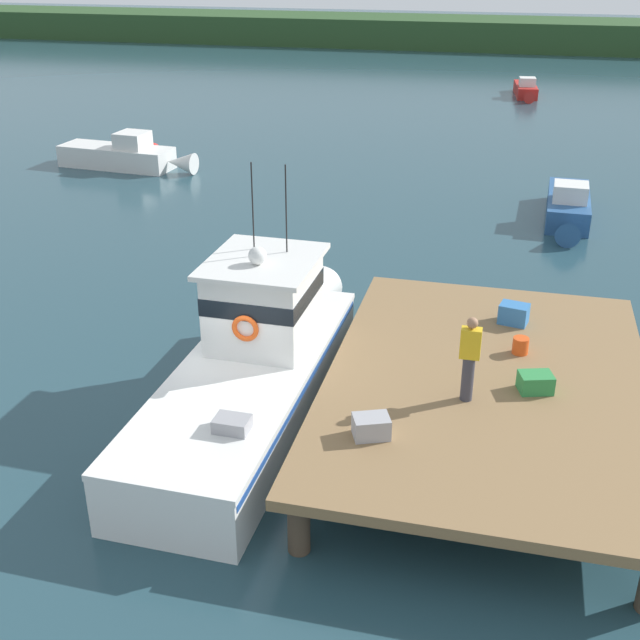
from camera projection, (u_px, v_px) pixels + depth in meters
The scene contains 13 objects.
ground_plane at pixel (249, 402), 16.84m from camera, with size 200.00×200.00×0.00m, color #23424C.
dock at pixel (487, 385), 15.34m from camera, with size 6.00×9.00×1.20m.
main_fishing_boat at pixel (256, 362), 16.29m from camera, with size 2.70×9.83×4.80m.
crate_stack_mid_dock at pixel (514, 314), 17.41m from camera, with size 0.60×0.44×0.43m, color #3370B2.
crate_single_by_cleat at pixel (536, 382), 14.80m from camera, with size 0.60×0.44×0.35m, color #2D8442.
crate_single_far at pixel (371, 427), 13.45m from camera, with size 0.60×0.44×0.37m, color #9E9EA3.
bait_bucket at pixel (521, 346), 16.16m from camera, with size 0.32×0.32×0.34m, color #E04C19.
deckhand_by_the_boat at pixel (469, 357), 14.24m from camera, with size 0.36×0.22×1.63m.
moored_boat_off_the_point at pixel (568, 207), 27.45m from camera, with size 1.52×5.46×1.38m.
moored_boat_mid_harbor at pixel (526, 90), 48.97m from camera, with size 1.52×4.66×1.17m.
moored_boat_far_right at pixel (125, 156), 33.66m from camera, with size 6.10×1.96×1.53m.
mooring_buoy_spare_mooring at pixel (154, 148), 36.00m from camera, with size 0.49×0.49×0.49m, color red.
far_shoreline at pixel (472, 33), 70.71m from camera, with size 120.00×8.00×2.40m, color #284723.
Camera 1 is at (4.90, -13.70, 8.76)m, focal length 45.31 mm.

